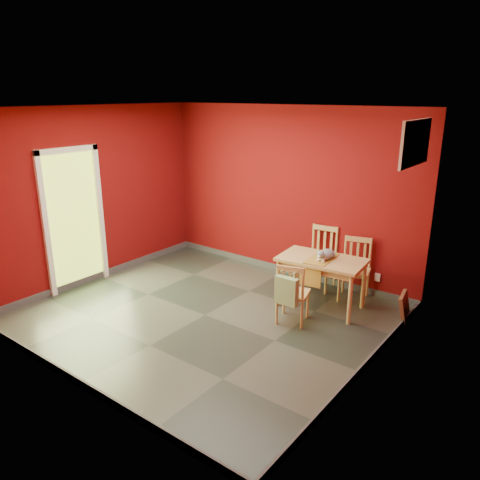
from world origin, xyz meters
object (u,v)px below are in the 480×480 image
Objects in this scene: dining_table at (322,265)px; chair_far_left at (321,257)px; picture_frame at (404,308)px; chair_near at (292,292)px; tote_bag at (287,291)px; cat at (326,253)px; chair_far_right at (355,268)px.

dining_table is 0.76m from chair_far_left.
picture_frame is at bearing 14.35° from dining_table.
chair_near is 1.92× the size of tote_bag.
chair_far_right is at bearing 74.18° from cat.
chair_near is at bearing -98.20° from cat.
chair_far_right is 1.44m from tote_bag.
tote_bag is (-0.04, -0.83, -0.11)m from dining_table.
chair_far_right is 1.25m from chair_near.
cat is 1.23m from picture_frame.
chair_near is (-0.08, -0.63, -0.21)m from dining_table.
chair_far_left reaches higher than tote_bag.
tote_bag is (0.31, -1.48, 0.04)m from chair_far_left.
chair_near is 2.20× the size of cat.
tote_bag reaches higher than picture_frame.
tote_bag is at bearing -135.48° from picture_frame.
dining_table is at bearing -161.40° from cat.
picture_frame is (1.03, 0.26, -0.62)m from cat.
chair_far_left reaches higher than dining_table.
dining_table is at bearing -61.74° from chair_far_left.
picture_frame is at bearing 38.01° from chair_near.
chair_far_left is at bearing 101.79° from tote_bag.
chair_far_left is 2.51× the size of cat.
picture_frame is at bearing 44.52° from tote_bag.
chair_near is 0.23m from tote_bag.
tote_bag is at bearing -78.21° from chair_far_left.
chair_far_left is 1.15× the size of chair_near.
dining_table is 0.84m from tote_bag.
cat reaches higher than tote_bag.
chair_near is 1.49m from picture_frame.
dining_table is 1.47× the size of chair_near.
chair_near is at bearing -104.90° from chair_far_right.
dining_table is 0.67m from chair_near.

